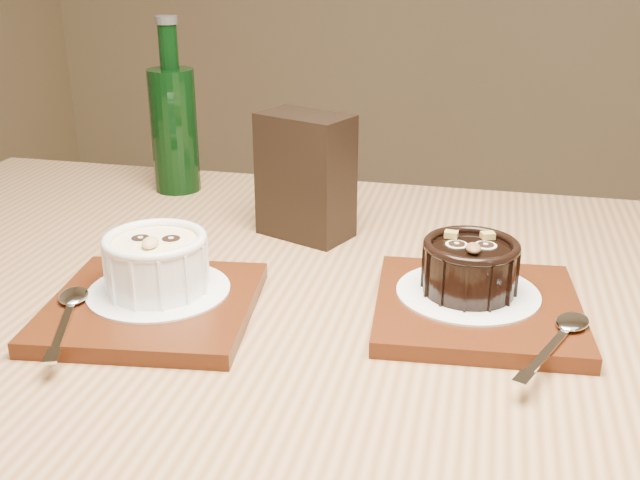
% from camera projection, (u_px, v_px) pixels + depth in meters
% --- Properties ---
extents(table, '(1.22, 0.83, 0.75)m').
position_uv_depth(table, '(330.00, 397.00, 0.71)').
color(table, olive).
rests_on(table, ground).
extents(tray_left, '(0.21, 0.21, 0.01)m').
position_uv_depth(tray_left, '(152.00, 306.00, 0.67)').
color(tray_left, '#4A1F0C').
rests_on(tray_left, table).
extents(doily_left, '(0.13, 0.13, 0.00)m').
position_uv_depth(doily_left, '(159.00, 290.00, 0.69)').
color(doily_left, white).
rests_on(doily_left, tray_left).
extents(ramekin_white, '(0.09, 0.09, 0.06)m').
position_uv_depth(ramekin_white, '(156.00, 260.00, 0.68)').
color(ramekin_white, white).
rests_on(ramekin_white, doily_left).
extents(spoon_left, '(0.08, 0.13, 0.01)m').
position_uv_depth(spoon_left, '(67.00, 313.00, 0.64)').
color(spoon_left, white).
rests_on(spoon_left, tray_left).
extents(tray_right, '(0.20, 0.20, 0.01)m').
position_uv_depth(tray_right, '(477.00, 308.00, 0.67)').
color(tray_right, '#4A1F0C').
rests_on(tray_right, table).
extents(doily_right, '(0.13, 0.13, 0.00)m').
position_uv_depth(doily_right, '(468.00, 292.00, 0.68)').
color(doily_right, white).
rests_on(doily_right, tray_right).
extents(ramekin_dark, '(0.09, 0.09, 0.05)m').
position_uv_depth(ramekin_dark, '(470.00, 265.00, 0.67)').
color(ramekin_dark, black).
rests_on(ramekin_dark, doily_right).
extents(spoon_right, '(0.07, 0.13, 0.01)m').
position_uv_depth(spoon_right, '(558.00, 338.00, 0.60)').
color(spoon_right, white).
rests_on(spoon_right, tray_right).
extents(condiment_stand, '(0.11, 0.09, 0.14)m').
position_uv_depth(condiment_stand, '(306.00, 176.00, 0.83)').
color(condiment_stand, black).
rests_on(condiment_stand, table).
extents(green_bottle, '(0.06, 0.06, 0.23)m').
position_uv_depth(green_bottle, '(174.00, 125.00, 0.98)').
color(green_bottle, black).
rests_on(green_bottle, table).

